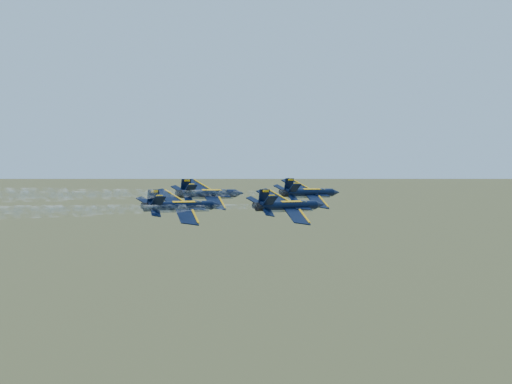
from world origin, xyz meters
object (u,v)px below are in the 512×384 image
Objects in this scene: jet_right at (290,206)px; jet_lead at (310,193)px; jet_left at (210,194)px; jet_slot at (183,206)px.

jet_lead is at bearing 124.75° from jet_right.
jet_left is 19.77m from jet_right.
jet_left and jet_slot have the same top height.
jet_slot is at bearing -92.04° from jet_lead.
jet_right is at bearing -55.25° from jet_lead.
jet_left is at bearing 128.39° from jet_slot.
jet_right is at bearing 52.13° from jet_slot.
jet_slot is (-12.72, -10.93, 0.00)m from jet_right.
jet_right and jet_slot have the same top height.
jet_right is at bearing 3.89° from jet_left.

